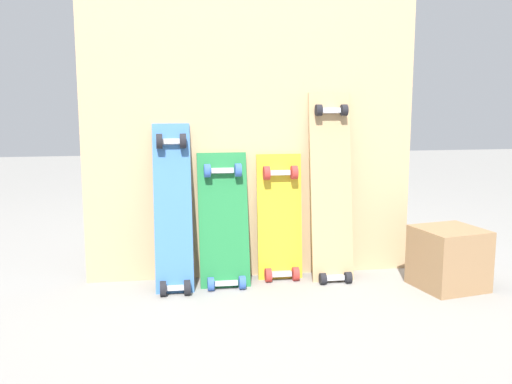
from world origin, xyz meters
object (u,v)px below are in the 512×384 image
at_px(wooden_crate, 449,258).
at_px(skateboard_blue, 173,214).
at_px(skateboard_natural, 331,194).
at_px(skateboard_yellow, 280,223).
at_px(skateboard_green, 224,227).

bearing_deg(wooden_crate, skateboard_blue, 170.93).
bearing_deg(skateboard_natural, wooden_crate, -25.13).
height_order(skateboard_blue, skateboard_yellow, skateboard_blue).
xyz_separation_m(skateboard_blue, skateboard_natural, (0.76, 0.03, 0.07)).
bearing_deg(wooden_crate, skateboard_green, 167.66).
distance_m(skateboard_natural, wooden_crate, 0.62).
bearing_deg(skateboard_blue, skateboard_green, 5.55).
distance_m(skateboard_green, wooden_crate, 1.06).
distance_m(skateboard_green, skateboard_yellow, 0.28).
distance_m(skateboard_blue, skateboard_green, 0.25).
height_order(skateboard_green, wooden_crate, skateboard_green).
relative_size(skateboard_natural, wooden_crate, 3.44).
xyz_separation_m(skateboard_blue, skateboard_yellow, (0.52, 0.07, -0.08)).
relative_size(skateboard_green, skateboard_yellow, 1.03).
distance_m(skateboard_blue, skateboard_yellow, 0.53).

